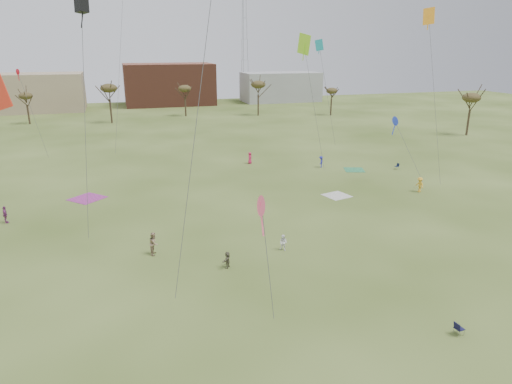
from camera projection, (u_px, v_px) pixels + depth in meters
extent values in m
plane|color=#354917|center=(311.00, 331.00, 28.72)|extent=(260.00, 260.00, 0.00)
imported|color=#987C61|center=(154.00, 243.00, 39.04)|extent=(0.98, 1.13, 1.98)
imported|color=brown|center=(227.00, 260.00, 36.73)|extent=(1.06, 1.28, 1.38)
imported|color=gold|center=(420.00, 185.00, 55.75)|extent=(0.82, 1.27, 1.86)
imported|color=#843774|center=(5.00, 215.00, 45.94)|extent=(0.78, 1.13, 1.78)
imported|color=white|center=(283.00, 243.00, 39.83)|extent=(0.88, 0.88, 1.44)
imported|color=#C72253|center=(250.00, 158.00, 69.22)|extent=(0.89, 1.02, 1.77)
imported|color=#22259C|center=(321.00, 162.00, 67.02)|extent=(1.10, 1.27, 1.70)
cube|color=beige|center=(337.00, 196.00, 54.57)|extent=(3.39, 3.39, 0.03)
cube|color=#962E81|center=(87.00, 198.00, 53.59)|extent=(4.81, 4.81, 0.03)
cube|color=#2F8350|center=(354.00, 170.00, 65.89)|extent=(3.46, 3.46, 0.03)
cube|color=#131334|center=(459.00, 329.00, 28.26)|extent=(0.56, 0.56, 0.04)
cube|color=#131334|center=(457.00, 326.00, 28.11)|extent=(0.19, 0.51, 0.44)
cube|color=#121C34|center=(397.00, 166.00, 66.14)|extent=(0.55, 0.55, 0.04)
cube|color=#121C34|center=(398.00, 165.00, 66.16)|extent=(0.18, 0.51, 0.44)
cube|color=orange|center=(429.00, 16.00, 51.20)|extent=(0.93, 0.93, 1.83)
cube|color=orange|center=(428.00, 22.00, 51.40)|extent=(0.08, 0.08, 1.65)
cylinder|color=#4C4C51|center=(435.00, 104.00, 53.61)|extent=(2.82, 2.08, 19.36)
cone|color=blue|center=(395.00, 121.00, 57.80)|extent=(1.21, 0.09, 1.21)
cube|color=blue|center=(394.00, 127.00, 58.03)|extent=(0.08, 0.08, 1.98)
cylinder|color=#4C4C51|center=(409.00, 151.00, 57.51)|extent=(2.36, 3.75, 7.11)
cube|color=#8ED223|center=(304.00, 44.00, 57.67)|extent=(1.28, 1.28, 2.51)
cube|color=#8ED223|center=(304.00, 51.00, 57.94)|extent=(0.08, 0.08, 2.26)
cylinder|color=#4C4C51|center=(315.00, 110.00, 60.05)|extent=(3.10, 1.23, 16.37)
cone|color=#F94E78|center=(262.00, 206.00, 26.68)|extent=(1.27, 0.09, 1.27)
cube|color=#F94E78|center=(262.00, 219.00, 26.93)|extent=(0.08, 0.08, 2.07)
cylinder|color=#4C4C51|center=(268.00, 264.00, 27.56)|extent=(0.66, 0.73, 7.28)
cylinder|color=#4C4C51|center=(194.00, 141.00, 28.78)|extent=(3.73, 1.60, 20.97)
cone|color=red|center=(18.00, 72.00, 64.79)|extent=(0.85, 0.06, 0.85)
cube|color=red|center=(18.00, 76.00, 64.96)|extent=(0.08, 0.08, 1.39)
cylinder|color=#4C4C51|center=(34.00, 116.00, 67.11)|extent=(2.47, 0.15, 12.66)
cube|color=teal|center=(319.00, 45.00, 72.26)|extent=(0.87, 0.87, 1.70)
cube|color=teal|center=(319.00, 49.00, 72.44)|extent=(0.08, 0.08, 1.53)
cylinder|color=#4C4C51|center=(328.00, 97.00, 75.05)|extent=(3.59, 0.43, 16.28)
cylinder|color=#4C4C51|center=(120.00, 64.00, 70.42)|extent=(3.80, 4.55, 27.11)
cube|color=black|center=(81.00, 3.00, 35.47)|extent=(0.79, 0.79, 1.36)
cube|color=black|center=(83.00, 14.00, 35.71)|extent=(0.08, 0.08, 2.04)
cylinder|color=#4C4C51|center=(85.00, 128.00, 37.86)|extent=(1.55, 0.83, 19.32)
cylinder|color=#3A2B1E|center=(28.00, 115.00, 103.74)|extent=(0.40, 0.40, 4.32)
ellipsoid|color=#473D1E|center=(26.00, 96.00, 102.47)|extent=(3.02, 3.02, 1.58)
cylinder|color=#3A2B1E|center=(111.00, 111.00, 104.86)|extent=(0.40, 0.40, 5.40)
ellipsoid|color=#473D1E|center=(109.00, 88.00, 103.26)|extent=(3.78, 3.78, 1.98)
cylinder|color=#3A2B1E|center=(186.00, 107.00, 115.36)|extent=(0.40, 0.40, 4.68)
ellipsoid|color=#473D1E|center=(185.00, 89.00, 113.98)|extent=(3.28, 3.28, 1.72)
cylinder|color=#3A2B1E|center=(258.00, 105.00, 116.55)|extent=(0.40, 0.40, 5.28)
ellipsoid|color=#473D1E|center=(258.00, 85.00, 114.99)|extent=(3.70, 3.70, 1.94)
cylinder|color=#3A2B1E|center=(331.00, 107.00, 117.08)|extent=(0.40, 0.40, 4.20)
ellipsoid|color=#473D1E|center=(332.00, 91.00, 115.84)|extent=(2.94, 2.94, 1.54)
cylinder|color=#3A2B1E|center=(468.00, 123.00, 90.69)|extent=(0.40, 0.40, 5.04)
ellipsoid|color=#473D1E|center=(472.00, 98.00, 89.20)|extent=(3.53, 3.53, 1.85)
cube|color=#937F60|center=(21.00, 93.00, 122.48)|extent=(32.00, 14.00, 10.00)
cube|color=brown|center=(169.00, 84.00, 137.68)|extent=(26.00, 16.00, 12.00)
cube|color=gray|center=(281.00, 87.00, 145.89)|extent=(24.00, 12.00, 9.00)
cylinder|color=#9EA3A8|center=(247.00, 39.00, 145.35)|extent=(0.16, 0.16, 38.00)
cylinder|color=#9EA3A8|center=(242.00, 39.00, 145.70)|extent=(0.16, 0.16, 38.00)
cylinder|color=#9EA3A8|center=(244.00, 39.00, 144.27)|extent=(0.16, 0.16, 38.00)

